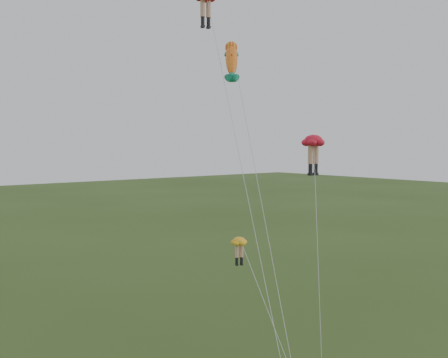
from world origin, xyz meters
TOP-DOWN VIEW (x-y plane):
  - legs_kite_red_high at (2.44, 10.98)m, footprint 5.41×13.91m
  - legs_kite_red_mid at (4.78, 2.61)m, footprint 3.62×4.17m
  - legs_kite_yellow at (-1.84, 2.04)m, footprint 1.22×5.10m
  - fish_kite at (1.67, 7.13)m, footprint 3.77×9.88m

SIDE VIEW (x-z plane):
  - legs_kite_yellow at x=-1.84m, z-range 3.27..11.22m
  - legs_kite_red_mid at x=4.78m, z-range 6.15..19.93m
  - fish_kite at x=1.67m, z-range 8.57..29.04m
  - legs_kite_red_high at x=2.44m, z-range 11.31..35.77m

